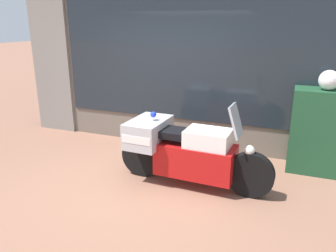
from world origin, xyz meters
The scene contains 6 objects.
ground_plane centered at (0.00, 0.00, 0.00)m, with size 60.00×60.00×0.00m, color #8E604C.
shop_building centered at (-0.41, 2.00, 2.03)m, with size 6.19×0.55×4.05m.
window_display centered at (0.38, 2.03, 0.47)m, with size 4.83×0.30×1.98m.
paramedic_motorcycle centered at (0.80, 0.35, 0.54)m, with size 2.31×0.82×1.27m.
utility_cabinet centered at (2.64, 1.51, 0.67)m, with size 0.84×0.50×1.33m, color #1E4C2D.
white_helmet centered at (2.68, 1.48, 1.48)m, with size 0.30×0.30×0.30m, color white.
Camera 1 is at (2.21, -3.86, 2.30)m, focal length 35.00 mm.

